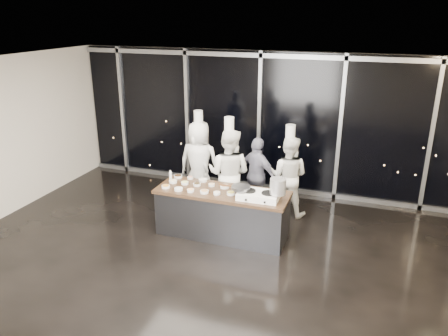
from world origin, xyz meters
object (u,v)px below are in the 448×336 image
Objects in this scene: stock_pot at (278,186)px; chef_right at (288,175)px; stove at (258,195)px; chef_center at (229,173)px; demo_counter at (222,213)px; guest at (257,175)px; chef_left at (199,162)px; frying_pan at (241,188)px; chef_far_left at (198,168)px.

chef_right reaches higher than stock_pot.
stove is 0.35× the size of chef_center.
stock_pot reaches higher than demo_counter.
guest reaches higher than stock_pot.
chef_left reaches higher than guest.
chef_left is at bearing 146.05° from stock_pot.
chef_left is at bearing -26.72° from chef_center.
stock_pot is 0.13× the size of chef_center.
frying_pan is 0.33× the size of chef_far_left.
guest reaches higher than stove.
stove is 2.64× the size of stock_pot.
chef_left reaches higher than chef_far_left.
stock_pot is at bearing 142.55° from chef_left.
chef_center is 0.65m from guest.
guest is at bearing 75.46° from demo_counter.
chef_center is (-0.54, 0.94, -0.13)m from frying_pan.
chef_center is at bearing 100.51° from demo_counter.
chef_left is 0.95m from chef_center.
demo_counter is 1.67m from chef_left.
chef_right is (0.56, 1.45, -0.22)m from frying_pan.
stock_pot reaches higher than frying_pan.
demo_counter is 1.28m from stock_pot.
frying_pan is 1.39m from guest.
chef_far_left is 0.87× the size of chef_center.
demo_counter is 1.33m from guest.
frying_pan is 0.31× the size of chef_right.
demo_counter is 1.19× the size of chef_left.
frying_pan is 0.67m from stock_pot.
chef_center reaches higher than stock_pot.
chef_right is at bearing 54.45° from demo_counter.
stove is 0.35× the size of chef_left.
chef_right is (1.93, 0.06, -0.08)m from chef_left.
chef_right is at bearing -153.01° from chef_center.
guest is (1.33, 0.01, -0.01)m from chef_far_left.
guest is at bearing 11.05° from chef_right.
chef_right reaches higher than frying_pan.
frying_pan is 0.28× the size of chef_center.
chef_left reaches higher than stove.
chef_right reaches higher than chef_far_left.
chef_right is (0.95, 1.33, 0.40)m from demo_counter.
stove is at bearing 137.43° from chef_left.
stove is 0.40× the size of chef_far_left.
chef_right reaches higher than guest.
chef_center reaches higher than chef_far_left.
guest is 0.84× the size of chef_right.
chef_center is at bearing 142.71° from stock_pot.
stock_pot is 0.17× the size of guest.
frying_pan is at bearing 121.88° from chef_center.
chef_far_left is 1.33m from guest.
chef_left is 1.08× the size of chef_right.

